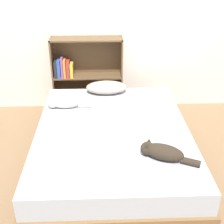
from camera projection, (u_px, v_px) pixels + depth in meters
ground_plane at (113, 162)px, 3.38m from camera, size 8.00×8.00×0.00m
wall_back at (108, 18)px, 4.07m from camera, size 8.00×0.06×2.50m
bed at (113, 146)px, 3.28m from camera, size 1.58×2.09×0.44m
pillow at (106, 87)px, 3.91m from camera, size 0.51×0.28×0.15m
cat_light at (63, 102)px, 3.54m from camera, size 0.50×0.14×0.15m
cat_dark at (162, 152)px, 2.69m from camera, size 0.49×0.31×0.15m
bookshelf at (84, 74)px, 4.27m from camera, size 0.94×0.26×1.03m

